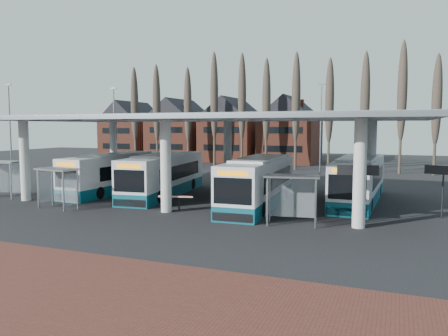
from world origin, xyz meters
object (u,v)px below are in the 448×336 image
at_px(bus_0, 118,173).
at_px(bus_1, 164,175).
at_px(bus_2, 259,183).
at_px(bus_3, 359,180).
at_px(shelter_1, 59,179).
at_px(shelter_0, 2,171).
at_px(shelter_2, 292,188).

bearing_deg(bus_0, bus_1, 0.46).
height_order(bus_2, bus_3, bus_2).
bearing_deg(shelter_1, bus_3, 35.98).
distance_m(bus_3, shelter_0, 27.36).
distance_m(bus_3, shelter_1, 21.28).
bearing_deg(bus_3, bus_1, -169.12).
bearing_deg(bus_0, bus_2, -5.86).
height_order(bus_1, shelter_2, bus_1).
bearing_deg(bus_3, shelter_2, -105.59).
bearing_deg(shelter_2, bus_1, 141.24).
distance_m(bus_3, shelter_2, 9.60).
height_order(bus_0, shelter_2, bus_0).
bearing_deg(bus_1, bus_0, 171.41).
bearing_deg(shelter_1, bus_0, 103.63).
xyz_separation_m(bus_0, bus_1, (4.58, -0.14, 0.04)).
xyz_separation_m(bus_0, shelter_2, (16.66, -6.95, 0.51)).
relative_size(bus_2, shelter_2, 3.79).
bearing_deg(shelter_0, bus_3, 6.92).
relative_size(shelter_1, shelter_2, 0.95).
bearing_deg(bus_3, shelter_1, -149.82).
height_order(bus_2, shelter_1, bus_2).
bearing_deg(bus_0, shelter_1, -81.96).
height_order(bus_1, bus_2, bus_2).
bearing_deg(shelter_0, bus_0, 32.02).
xyz_separation_m(bus_2, bus_3, (6.42, 4.06, -0.01)).
height_order(bus_2, shelter_0, bus_2).
relative_size(shelter_0, shelter_2, 1.02).
xyz_separation_m(bus_0, bus_2, (13.14, -1.87, 0.05)).
distance_m(bus_1, shelter_1, 8.59).
distance_m(bus_0, shelter_1, 7.90).
height_order(bus_0, bus_2, bus_2).
distance_m(shelter_0, shelter_1, 7.57).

